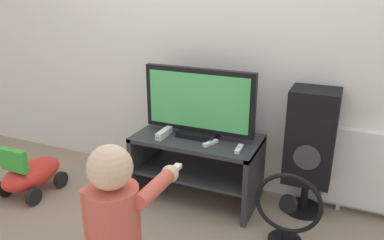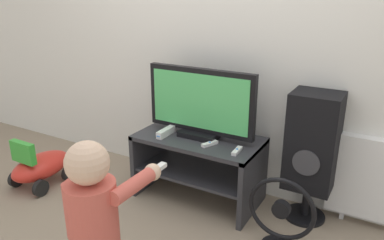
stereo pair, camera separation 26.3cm
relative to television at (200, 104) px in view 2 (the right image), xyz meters
The scene contains 11 objects.
ground_plane 0.80m from the television, 90.00° to the right, with size 16.00×16.00×0.00m, color gray.
wall_back 0.62m from the television, 90.00° to the left, with size 10.00×0.06×2.60m.
tv_stand 0.43m from the television, 90.00° to the right, with size 0.93×0.50×0.51m.
television is the anchor object (origin of this frame).
game_console 0.34m from the television, 153.41° to the right, with size 0.05×0.20×0.05m.
remote_primary 0.45m from the television, 20.60° to the right, with size 0.04×0.13×0.03m.
remote_secondary 0.30m from the television, 39.91° to the right, with size 0.08×0.13×0.03m.
child 1.23m from the television, 85.08° to the right, with size 0.35×0.51×0.93m.
speaker_tower 0.82m from the television, ahead, with size 0.32×0.29×0.92m.
floor_fan 0.97m from the television, 24.44° to the right, with size 0.41×0.21×0.51m.
ride_on_toy 1.45m from the television, 158.18° to the right, with size 0.34×0.53×0.43m.
Camera 2 is at (1.24, -2.00, 1.55)m, focal length 35.00 mm.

